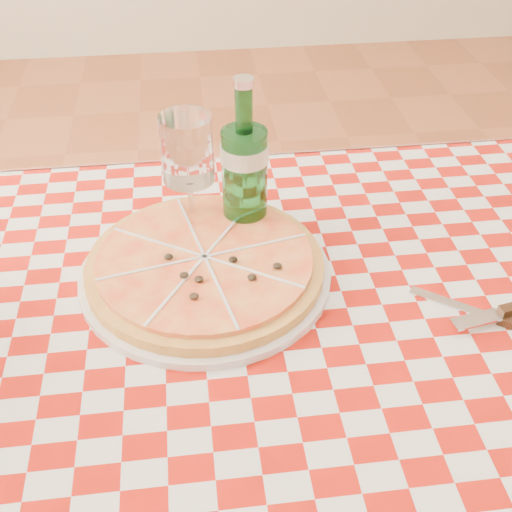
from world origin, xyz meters
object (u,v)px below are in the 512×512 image
at_px(wine_glass, 189,177).
at_px(water_bottle, 244,161).
at_px(dining_table, 274,361).
at_px(pizza_plate, 205,264).

bearing_deg(wine_glass, water_bottle, -7.59).
distance_m(dining_table, wine_glass, 0.31).
bearing_deg(pizza_plate, water_bottle, 56.53).
distance_m(water_bottle, wine_glass, 0.09).
bearing_deg(dining_table, pizza_plate, 134.79).
bearing_deg(wine_glass, pizza_plate, -83.93).
relative_size(dining_table, water_bottle, 4.51).
relative_size(dining_table, wine_glass, 5.81).
xyz_separation_m(pizza_plate, water_bottle, (0.07, 0.11, 0.11)).
bearing_deg(water_bottle, dining_table, -84.46).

